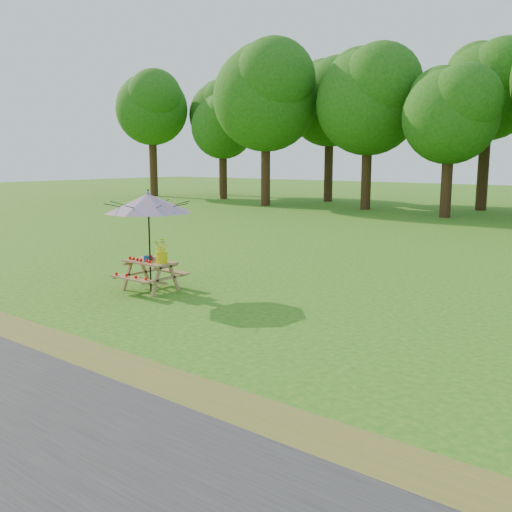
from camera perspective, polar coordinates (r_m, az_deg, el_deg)
The scene contains 7 objects.
ground at distance 13.01m, azimuth -15.14°, elevation -3.54°, with size 120.00×120.00×0.00m, color #256914.
treeline at distance 31.59m, azimuth 20.17°, elevation 18.40°, with size 60.00×12.00×16.00m, color #16550E, non-canonical shape.
picnic_table at distance 12.91m, azimuth -10.51°, elevation -1.98°, with size 1.20×1.32×0.67m.
patio_umbrella at distance 12.69m, azimuth -10.72°, elevation 5.21°, with size 2.48×2.48×2.25m.
produce_bins at distance 12.91m, azimuth -10.62°, elevation -0.20°, with size 0.27×0.43×0.13m.
tomatoes_row at distance 12.84m, azimuth -11.60°, elevation -0.36°, with size 0.77×0.13×0.07m, color red, non-canonical shape.
flower_bucket at distance 12.48m, azimuth -9.42°, elevation 0.65°, with size 0.38×0.35×0.56m.
Camera 1 is at (10.28, -7.44, 2.90)m, focal length 40.00 mm.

